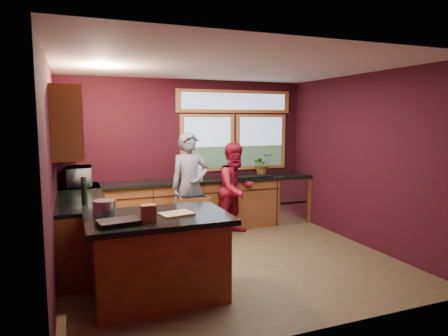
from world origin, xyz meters
TOP-DOWN VIEW (x-y plane):
  - floor at (0.00, 0.00)m, footprint 4.50×4.50m
  - room_shell at (-0.60, 0.32)m, footprint 4.52×4.02m
  - back_counter at (0.20, 1.70)m, footprint 4.50×0.64m
  - left_counter at (-1.95, 0.85)m, footprint 0.64×2.30m
  - island at (-1.18, -0.75)m, footprint 1.55×1.05m
  - person_grey at (-0.22, 1.25)m, footprint 0.65×0.44m
  - person_red at (0.60, 1.25)m, footprint 0.93×0.83m
  - microwave at (-1.92, 1.70)m, footprint 0.39×0.57m
  - potted_plant at (1.37, 1.75)m, footprint 0.37×0.32m
  - paper_towel at (0.09, 1.70)m, footprint 0.12×0.12m
  - cutting_board at (-0.98, -0.80)m, footprint 0.39×0.32m
  - stock_pot at (-1.73, -0.60)m, footprint 0.24×0.24m
  - paper_bag at (-1.33, -1.00)m, footprint 0.15×0.13m
  - black_tray at (-1.63, -1.00)m, footprint 0.44×0.33m

SIDE VIEW (x-z plane):
  - floor at x=0.00m, z-range 0.00..0.00m
  - back_counter at x=0.20m, z-range 0.00..0.93m
  - left_counter at x=-1.95m, z-range 0.00..0.93m
  - island at x=-1.18m, z-range 0.01..0.95m
  - person_red at x=0.60m, z-range 0.00..1.59m
  - person_grey at x=-0.22m, z-range 0.00..1.78m
  - cutting_board at x=-0.98m, z-range 0.94..0.96m
  - black_tray at x=-1.63m, z-range 0.94..0.99m
  - stock_pot at x=-1.73m, z-range 0.94..1.12m
  - paper_bag at x=-1.33m, z-range 0.94..1.12m
  - paper_towel at x=0.09m, z-range 0.93..1.21m
  - microwave at x=-1.92m, z-range 0.93..1.24m
  - potted_plant at x=1.37m, z-range 0.93..1.34m
  - room_shell at x=-0.60m, z-range 0.44..3.15m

